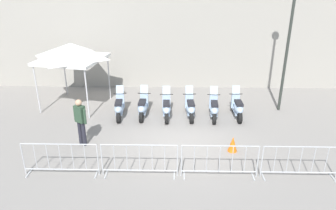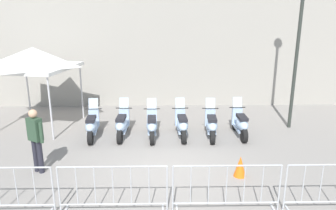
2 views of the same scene
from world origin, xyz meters
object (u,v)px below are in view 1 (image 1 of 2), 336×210
(motorcycle_1, at_px, (143,107))
(barrier_segment_1, at_px, (140,160))
(barrier_segment_0, at_px, (60,159))
(street_lamp, at_px, (290,27))
(motorcycle_0, at_px, (119,107))
(canopy_tent, at_px, (71,52))
(barrier_segment_2, at_px, (219,161))
(officer_near_row_end, at_px, (80,120))
(motorcycle_2, at_px, (166,108))
(motorcycle_3, at_px, (190,108))
(motorcycle_4, at_px, (214,108))
(traffic_cone, at_px, (233,144))
(motorcycle_5, at_px, (237,108))
(barrier_segment_3, at_px, (300,162))

(motorcycle_1, relative_size, barrier_segment_1, 0.77)
(barrier_segment_0, height_order, street_lamp, street_lamp)
(motorcycle_0, bearing_deg, canopy_tent, 161.25)
(motorcycle_0, xyz_separation_m, barrier_segment_0, (-0.20, -4.33, 0.07))
(barrier_segment_2, xyz_separation_m, canopy_tent, (-6.85, 4.19, 1.99))
(barrier_segment_0, relative_size, barrier_segment_1, 1.00)
(officer_near_row_end, bearing_deg, street_lamp, 34.22)
(motorcycle_2, height_order, motorcycle_3, same)
(motorcycle_0, bearing_deg, motorcycle_4, 11.21)
(motorcycle_0, height_order, barrier_segment_0, motorcycle_0)
(motorcycle_0, height_order, traffic_cone, motorcycle_0)
(motorcycle_5, height_order, traffic_cone, motorcycle_5)
(motorcycle_4, height_order, canopy_tent, canopy_tent)
(barrier_segment_2, relative_size, street_lamp, 0.37)
(barrier_segment_1, distance_m, canopy_tent, 6.80)
(motorcycle_4, height_order, officer_near_row_end, officer_near_row_end)
(motorcycle_3, bearing_deg, street_lamp, 24.71)
(motorcycle_0, relative_size, motorcycle_4, 0.98)
(traffic_cone, bearing_deg, motorcycle_0, 159.66)
(barrier_segment_3, bearing_deg, motorcycle_4, 127.94)
(motorcycle_5, xyz_separation_m, canopy_tent, (-7.28, -0.26, 2.06))
(traffic_cone, bearing_deg, barrier_segment_1, -142.14)
(motorcycle_2, relative_size, motorcycle_4, 0.99)
(motorcycle_4, distance_m, canopy_tent, 6.64)
(barrier_segment_1, height_order, canopy_tent, canopy_tent)
(motorcycle_1, bearing_deg, barrier_segment_1, -74.18)
(barrier_segment_2, distance_m, traffic_cone, 1.65)
(motorcycle_5, height_order, barrier_segment_1, motorcycle_5)
(motorcycle_0, relative_size, barrier_segment_1, 0.76)
(motorcycle_4, relative_size, motorcycle_5, 1.01)
(motorcycle_2, xyz_separation_m, barrier_segment_1, (0.16, -4.21, 0.07))
(motorcycle_1, relative_size, motorcycle_4, 1.00)
(motorcycle_5, bearing_deg, street_lamp, 35.01)
(motorcycle_1, xyz_separation_m, motorcycle_2, (1.00, 0.10, 0.00))
(motorcycle_5, relative_size, barrier_segment_2, 0.76)
(barrier_segment_0, height_order, officer_near_row_end, officer_near_row_end)
(motorcycle_3, relative_size, barrier_segment_3, 0.76)
(motorcycle_0, distance_m, officer_near_row_end, 2.59)
(motorcycle_5, bearing_deg, barrier_segment_2, -95.44)
(motorcycle_3, distance_m, motorcycle_4, 0.99)
(motorcycle_4, distance_m, barrier_segment_0, 6.55)
(barrier_segment_2, xyz_separation_m, traffic_cone, (0.35, 1.60, -0.25))
(traffic_cone, bearing_deg, canopy_tent, 160.19)
(motorcycle_5, xyz_separation_m, street_lamp, (1.82, 1.27, 3.21))
(motorcycle_0, height_order, canopy_tent, canopy_tent)
(motorcycle_1, bearing_deg, officer_near_row_end, -116.86)
(officer_near_row_end, distance_m, canopy_tent, 4.15)
(motorcycle_3, distance_m, barrier_segment_3, 5.20)
(motorcycle_3, height_order, canopy_tent, canopy_tent)
(motorcycle_2, xyz_separation_m, motorcycle_5, (2.91, 0.71, 0.00))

